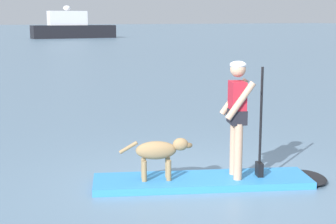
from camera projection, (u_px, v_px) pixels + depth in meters
ground_plane at (202, 184)px, 7.44m from camera, size 400.00×400.00×0.00m
paddleboard at (218, 181)px, 7.46m from camera, size 3.41×2.04×0.10m
person_paddler at (238, 111)px, 7.31m from camera, size 0.68×0.60×1.67m
dog at (160, 152)px, 7.29m from camera, size 0.98×0.48×0.59m
moored_boat_port at (72, 28)px, 62.99m from camera, size 10.22×3.13×3.90m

